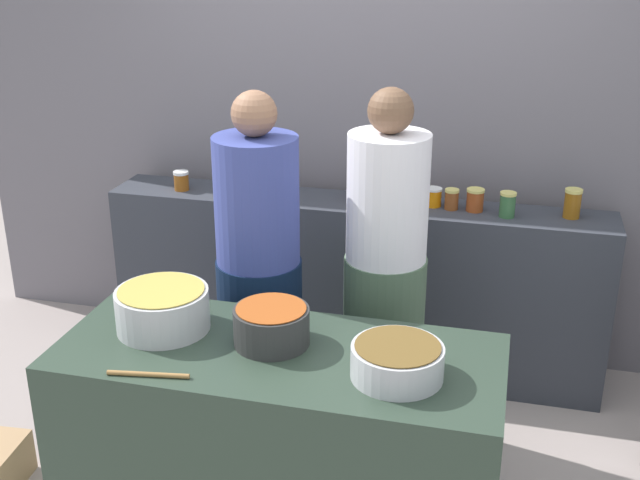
# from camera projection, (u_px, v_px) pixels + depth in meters

# --- Properties ---
(storefront_wall) EXTENTS (4.80, 0.12, 3.00)m
(storefront_wall) POSITION_uv_depth(u_px,v_px,m) (370.00, 92.00, 4.33)
(storefront_wall) COLOR slate
(storefront_wall) RESTS_ON ground
(display_shelf) EXTENTS (2.70, 0.36, 0.98)m
(display_shelf) POSITION_uv_depth(u_px,v_px,m) (353.00, 286.00, 4.39)
(display_shelf) COLOR #32353E
(display_shelf) RESTS_ON ground
(prep_table) EXTENTS (1.70, 0.70, 0.85)m
(prep_table) POSITION_uv_depth(u_px,v_px,m) (280.00, 444.00, 3.15)
(prep_table) COLOR #2B3B2E
(prep_table) RESTS_ON ground
(preserve_jar_0) EXTENTS (0.09, 0.09, 0.11)m
(preserve_jar_0) POSITION_uv_depth(u_px,v_px,m) (181.00, 181.00, 4.38)
(preserve_jar_0) COLOR brown
(preserve_jar_0) RESTS_ON display_shelf
(preserve_jar_1) EXTENTS (0.09, 0.09, 0.12)m
(preserve_jar_1) POSITION_uv_depth(u_px,v_px,m) (256.00, 184.00, 4.29)
(preserve_jar_1) COLOR #A52719
(preserve_jar_1) RESTS_ON display_shelf
(preserve_jar_2) EXTENTS (0.09, 0.09, 0.14)m
(preserve_jar_2) POSITION_uv_depth(u_px,v_px,m) (360.00, 187.00, 4.22)
(preserve_jar_2) COLOR #C13A24
(preserve_jar_2) RESTS_ON display_shelf
(preserve_jar_3) EXTENTS (0.07, 0.07, 0.10)m
(preserve_jar_3) POSITION_uv_depth(u_px,v_px,m) (400.00, 192.00, 4.20)
(preserve_jar_3) COLOR gold
(preserve_jar_3) RESTS_ON display_shelf
(preserve_jar_4) EXTENTS (0.09, 0.09, 0.10)m
(preserve_jar_4) POSITION_uv_depth(u_px,v_px,m) (433.00, 197.00, 4.13)
(preserve_jar_4) COLOR orange
(preserve_jar_4) RESTS_ON display_shelf
(preserve_jar_5) EXTENTS (0.07, 0.07, 0.11)m
(preserve_jar_5) POSITION_uv_depth(u_px,v_px,m) (452.00, 199.00, 4.08)
(preserve_jar_5) COLOR brown
(preserve_jar_5) RESTS_ON display_shelf
(preserve_jar_6) EXTENTS (0.09, 0.09, 0.12)m
(preserve_jar_6) POSITION_uv_depth(u_px,v_px,m) (475.00, 200.00, 4.05)
(preserve_jar_6) COLOR #98411B
(preserve_jar_6) RESTS_ON display_shelf
(preserve_jar_7) EXTENTS (0.08, 0.08, 0.13)m
(preserve_jar_7) POSITION_uv_depth(u_px,v_px,m) (508.00, 205.00, 3.97)
(preserve_jar_7) COLOR #335F37
(preserve_jar_7) RESTS_ON display_shelf
(preserve_jar_8) EXTENTS (0.09, 0.09, 0.15)m
(preserve_jar_8) POSITION_uv_depth(u_px,v_px,m) (572.00, 203.00, 3.95)
(preserve_jar_8) COLOR brown
(preserve_jar_8) RESTS_ON display_shelf
(cooking_pot_left) EXTENTS (0.37, 0.37, 0.17)m
(cooking_pot_left) POSITION_uv_depth(u_px,v_px,m) (163.00, 309.00, 3.13)
(cooking_pot_left) COLOR #B7B7BC
(cooking_pot_left) RESTS_ON prep_table
(cooking_pot_center) EXTENTS (0.29, 0.29, 0.15)m
(cooking_pot_center) POSITION_uv_depth(u_px,v_px,m) (271.00, 326.00, 3.02)
(cooking_pot_center) COLOR #2D2D2D
(cooking_pot_center) RESTS_ON prep_table
(cooking_pot_right) EXTENTS (0.33, 0.33, 0.13)m
(cooking_pot_right) POSITION_uv_depth(u_px,v_px,m) (397.00, 361.00, 2.80)
(cooking_pot_right) COLOR #B7B7BC
(cooking_pot_right) RESTS_ON prep_table
(wooden_spoon) EXTENTS (0.30, 0.06, 0.02)m
(wooden_spoon) POSITION_uv_depth(u_px,v_px,m) (148.00, 374.00, 2.82)
(wooden_spoon) COLOR #9E703D
(wooden_spoon) RESTS_ON prep_table
(cook_with_tongs) EXTENTS (0.39, 0.39, 1.71)m
(cook_with_tongs) POSITION_uv_depth(u_px,v_px,m) (260.00, 294.00, 3.64)
(cook_with_tongs) COLOR #0C1A34
(cook_with_tongs) RESTS_ON ground
(cook_in_cap) EXTENTS (0.38, 0.38, 1.72)m
(cook_in_cap) POSITION_uv_depth(u_px,v_px,m) (385.00, 291.00, 3.66)
(cook_in_cap) COLOR #4A624B
(cook_in_cap) RESTS_ON ground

